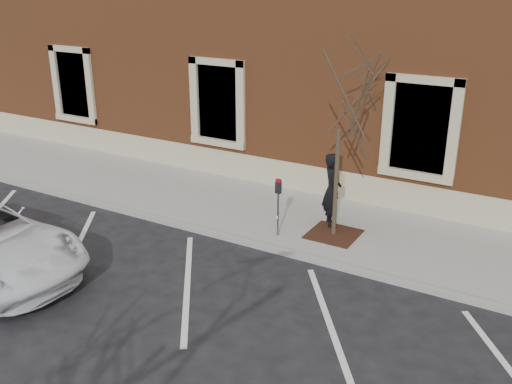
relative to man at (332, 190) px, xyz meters
The scene contains 9 objects.
ground 2.50m from the man, 131.25° to the right, with size 120.00×120.00×0.00m, color #28282B.
sidewalk_near 1.80m from the man, behind, with size 40.00×3.50×0.15m, color #ABA7A0.
curb_near 2.51m from the man, 130.43° to the right, with size 40.00×0.12×0.15m, color #9E9E99.
parking_stripes 4.31m from the man, 110.91° to the right, with size 28.00×4.40×0.01m, color silver, non-canonical shape.
building_civic 6.87m from the man, 103.85° to the left, with size 40.00×8.62×8.00m.
man is the anchor object (origin of this frame).
parking_meter 1.45m from the man, 125.94° to the right, with size 0.13×0.10×1.41m.
tree_grate 1.07m from the man, 59.13° to the right, with size 1.14×1.14×0.03m, color #3A1912.
sapling 2.41m from the man, 59.13° to the right, with size 2.81×2.81×4.68m.
Camera 1 is at (6.39, -10.35, 5.93)m, focal length 40.00 mm.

